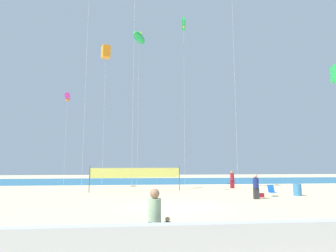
{
  "coord_description": "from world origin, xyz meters",
  "views": [
    {
      "loc": [
        -2.42,
        -17.19,
        2.39
      ],
      "look_at": [
        0.84,
        10.76,
        6.25
      ],
      "focal_mm": 30.98,
      "sensor_mm": 36.0,
      "label": 1
    }
  ],
  "objects_px": {
    "folding_beach_chair": "(272,190)",
    "kite_green_inflatable": "(139,38)",
    "beach_handbag": "(261,195)",
    "kite_orange_box": "(106,52)",
    "toddler_figure": "(168,231)",
    "kite_green_tube": "(184,25)",
    "volleyball_net": "(136,174)",
    "beachgoer_navy_shirt": "(256,186)",
    "mother_figure": "(155,216)",
    "kite_magenta_tube": "(68,97)",
    "beachgoer_maroon_shirt": "(232,179)",
    "trash_barrel": "(297,190)"
  },
  "relations": [
    {
      "from": "folding_beach_chair",
      "to": "trash_barrel",
      "type": "relative_size",
      "value": 0.96
    },
    {
      "from": "mother_figure",
      "to": "kite_magenta_tube",
      "type": "relative_size",
      "value": 0.17
    },
    {
      "from": "beachgoer_maroon_shirt",
      "to": "folding_beach_chair",
      "type": "distance_m",
      "value": 8.31
    },
    {
      "from": "mother_figure",
      "to": "kite_green_tube",
      "type": "bearing_deg",
      "value": 50.84
    },
    {
      "from": "beachgoer_navy_shirt",
      "to": "kite_magenta_tube",
      "type": "height_order",
      "value": "kite_magenta_tube"
    },
    {
      "from": "toddler_figure",
      "to": "beachgoer_maroon_shirt",
      "type": "relative_size",
      "value": 0.48
    },
    {
      "from": "beach_handbag",
      "to": "kite_green_inflatable",
      "type": "distance_m",
      "value": 22.51
    },
    {
      "from": "trash_barrel",
      "to": "kite_orange_box",
      "type": "bearing_deg",
      "value": 164.98
    },
    {
      "from": "beach_handbag",
      "to": "kite_magenta_tube",
      "type": "height_order",
      "value": "kite_magenta_tube"
    },
    {
      "from": "beach_handbag",
      "to": "kite_orange_box",
      "type": "distance_m",
      "value": 18.72
    },
    {
      "from": "beachgoer_navy_shirt",
      "to": "beach_handbag",
      "type": "height_order",
      "value": "beachgoer_navy_shirt"
    },
    {
      "from": "folding_beach_chair",
      "to": "volleyball_net",
      "type": "height_order",
      "value": "volleyball_net"
    },
    {
      "from": "kite_orange_box",
      "to": "beachgoer_maroon_shirt",
      "type": "bearing_deg",
      "value": 15.44
    },
    {
      "from": "beachgoer_maroon_shirt",
      "to": "kite_magenta_tube",
      "type": "relative_size",
      "value": 0.18
    },
    {
      "from": "mother_figure",
      "to": "kite_green_tube",
      "type": "xyz_separation_m",
      "value": [
        4.46,
        20.24,
        16.5
      ]
    },
    {
      "from": "kite_orange_box",
      "to": "kite_magenta_tube",
      "type": "distance_m",
      "value": 7.36
    },
    {
      "from": "toddler_figure",
      "to": "beach_handbag",
      "type": "relative_size",
      "value": 2.27
    },
    {
      "from": "beachgoer_navy_shirt",
      "to": "volleyball_net",
      "type": "relative_size",
      "value": 0.21
    },
    {
      "from": "volleyball_net",
      "to": "beach_handbag",
      "type": "xyz_separation_m",
      "value": [
        9.46,
        -6.11,
        -1.48
      ]
    },
    {
      "from": "kite_green_inflatable",
      "to": "kite_magenta_tube",
      "type": "height_order",
      "value": "kite_green_inflatable"
    },
    {
      "from": "volleyball_net",
      "to": "kite_green_tube",
      "type": "relative_size",
      "value": 0.48
    },
    {
      "from": "beachgoer_navy_shirt",
      "to": "beach_handbag",
      "type": "relative_size",
      "value": 4.58
    },
    {
      "from": "volleyball_net",
      "to": "kite_magenta_tube",
      "type": "bearing_deg",
      "value": 152.5
    },
    {
      "from": "kite_green_tube",
      "to": "kite_magenta_tube",
      "type": "height_order",
      "value": "kite_green_tube"
    },
    {
      "from": "beachgoer_navy_shirt",
      "to": "kite_orange_box",
      "type": "bearing_deg",
      "value": 74.88
    },
    {
      "from": "folding_beach_chair",
      "to": "kite_green_inflatable",
      "type": "bearing_deg",
      "value": 113.81
    },
    {
      "from": "kite_green_inflatable",
      "to": "trash_barrel",
      "type": "bearing_deg",
      "value": -38.63
    },
    {
      "from": "folding_beach_chair",
      "to": "kite_magenta_tube",
      "type": "xyz_separation_m",
      "value": [
        -18.06,
        9.45,
        9.28
      ]
    },
    {
      "from": "beachgoer_navy_shirt",
      "to": "kite_magenta_tube",
      "type": "bearing_deg",
      "value": 68.53
    },
    {
      "from": "toddler_figure",
      "to": "kite_green_tube",
      "type": "bearing_deg",
      "value": 93.59
    },
    {
      "from": "toddler_figure",
      "to": "kite_magenta_tube",
      "type": "bearing_deg",
      "value": 125.0
    },
    {
      "from": "mother_figure",
      "to": "beachgoer_navy_shirt",
      "type": "distance_m",
      "value": 14.34
    },
    {
      "from": "folding_beach_chair",
      "to": "kite_green_inflatable",
      "type": "distance_m",
      "value": 22.5
    },
    {
      "from": "kite_green_tube",
      "to": "kite_orange_box",
      "type": "bearing_deg",
      "value": -164.34
    },
    {
      "from": "folding_beach_chair",
      "to": "kite_magenta_tube",
      "type": "relative_size",
      "value": 0.09
    },
    {
      "from": "beachgoer_navy_shirt",
      "to": "toddler_figure",
      "type": "bearing_deg",
      "value": 159.33
    },
    {
      "from": "mother_figure",
      "to": "beach_handbag",
      "type": "bearing_deg",
      "value": 28.06
    },
    {
      "from": "beachgoer_maroon_shirt",
      "to": "volleyball_net",
      "type": "bearing_deg",
      "value": 120.44
    },
    {
      "from": "trash_barrel",
      "to": "kite_green_inflatable",
      "type": "bearing_deg",
      "value": 141.37
    },
    {
      "from": "kite_green_inflatable",
      "to": "kite_magenta_tube",
      "type": "distance_m",
      "value": 10.85
    },
    {
      "from": "folding_beach_chair",
      "to": "kite_magenta_tube",
      "type": "bearing_deg",
      "value": 131.47
    },
    {
      "from": "beach_handbag",
      "to": "kite_green_inflatable",
      "type": "relative_size",
      "value": 0.02
    },
    {
      "from": "folding_beach_chair",
      "to": "beach_handbag",
      "type": "height_order",
      "value": "folding_beach_chair"
    },
    {
      "from": "toddler_figure",
      "to": "volleyball_net",
      "type": "xyz_separation_m",
      "value": [
        -0.79,
        18.84,
        1.17
      ]
    },
    {
      "from": "volleyball_net",
      "to": "kite_green_inflatable",
      "type": "distance_m",
      "value": 16.52
    },
    {
      "from": "beachgoer_navy_shirt",
      "to": "kite_green_tube",
      "type": "distance_m",
      "value": 18.89
    },
    {
      "from": "mother_figure",
      "to": "kite_green_tube",
      "type": "relative_size",
      "value": 0.1
    },
    {
      "from": "volleyball_net",
      "to": "kite_magenta_tube",
      "type": "distance_m",
      "value": 11.7
    },
    {
      "from": "volleyball_net",
      "to": "kite_orange_box",
      "type": "distance_m",
      "value": 11.88
    },
    {
      "from": "volleyball_net",
      "to": "kite_green_tube",
      "type": "distance_m",
      "value": 16.56
    }
  ]
}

